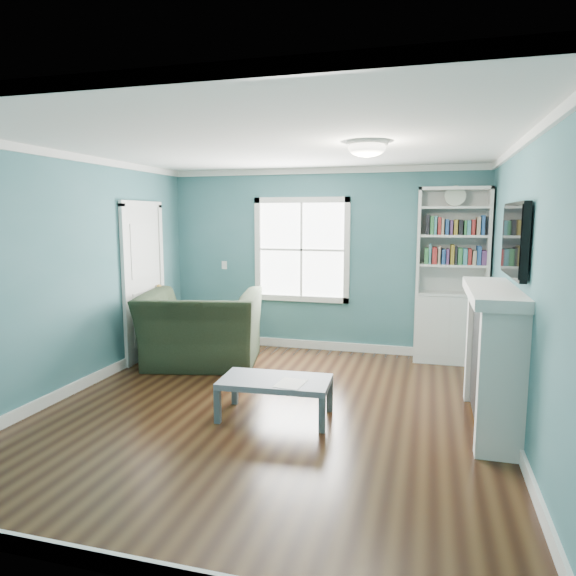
# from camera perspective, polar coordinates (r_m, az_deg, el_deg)

# --- Properties ---
(floor) EXTENTS (5.00, 5.00, 0.00)m
(floor) POSITION_cam_1_polar(r_m,az_deg,el_deg) (5.28, -1.99, -13.45)
(floor) COLOR black
(floor) RESTS_ON ground
(room_walls) EXTENTS (5.00, 5.00, 5.00)m
(room_walls) POSITION_cam_1_polar(r_m,az_deg,el_deg) (4.93, -2.08, 3.92)
(room_walls) COLOR #32676C
(room_walls) RESTS_ON ground
(trim) EXTENTS (4.50, 5.00, 2.60)m
(trim) POSITION_cam_1_polar(r_m,az_deg,el_deg) (4.97, -2.06, -0.05)
(trim) COLOR white
(trim) RESTS_ON ground
(window) EXTENTS (1.40, 0.06, 1.50)m
(window) POSITION_cam_1_polar(r_m,az_deg,el_deg) (7.41, 1.51, 4.26)
(window) COLOR white
(window) RESTS_ON room_walls
(bookshelf) EXTENTS (0.90, 0.35, 2.31)m
(bookshelf) POSITION_cam_1_polar(r_m,az_deg,el_deg) (7.07, 17.63, -0.59)
(bookshelf) COLOR silver
(bookshelf) RESTS_ON ground
(fireplace) EXTENTS (0.44, 1.58, 1.30)m
(fireplace) POSITION_cam_1_polar(r_m,az_deg,el_deg) (5.09, 21.84, -7.32)
(fireplace) COLOR black
(fireplace) RESTS_ON ground
(tv) EXTENTS (0.06, 1.10, 0.65)m
(tv) POSITION_cam_1_polar(r_m,az_deg,el_deg) (4.95, 23.89, 4.93)
(tv) COLOR black
(tv) RESTS_ON fireplace
(door) EXTENTS (0.12, 0.98, 2.17)m
(door) POSITION_cam_1_polar(r_m,az_deg,el_deg) (7.18, -15.74, 0.82)
(door) COLOR silver
(door) RESTS_ON ground
(ceiling_fixture) EXTENTS (0.38, 0.38, 0.15)m
(ceiling_fixture) POSITION_cam_1_polar(r_m,az_deg,el_deg) (4.86, 8.77, 15.20)
(ceiling_fixture) COLOR white
(ceiling_fixture) RESTS_ON room_walls
(light_switch) EXTENTS (0.08, 0.01, 0.12)m
(light_switch) POSITION_cam_1_polar(r_m,az_deg,el_deg) (7.80, -7.09, 2.54)
(light_switch) COLOR white
(light_switch) RESTS_ON room_walls
(recliner) EXTENTS (1.64, 1.25, 1.29)m
(recliner) POSITION_cam_1_polar(r_m,az_deg,el_deg) (6.76, -9.61, -3.11)
(recliner) COLOR black
(recliner) RESTS_ON ground
(coffee_table) EXTENTS (1.08, 0.63, 0.38)m
(coffee_table) POSITION_cam_1_polar(r_m,az_deg,el_deg) (5.02, -1.43, -10.60)
(coffee_table) COLOR #464F54
(coffee_table) RESTS_ON ground
(paper_sheet) EXTENTS (0.27, 0.33, 0.00)m
(paper_sheet) POSITION_cam_1_polar(r_m,az_deg,el_deg) (4.86, 0.28, -10.56)
(paper_sheet) COLOR white
(paper_sheet) RESTS_ON coffee_table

